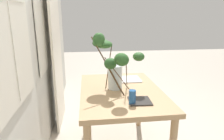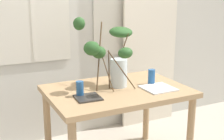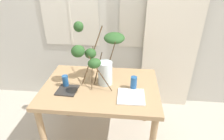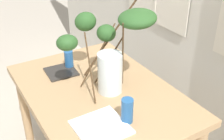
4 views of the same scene
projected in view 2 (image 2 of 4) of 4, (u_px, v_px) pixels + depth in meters
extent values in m
cube|color=beige|center=(79.00, 7.00, 3.39)|extent=(5.05, 0.12, 2.90)
cube|color=silver|center=(151.00, 31.00, 3.69)|extent=(0.72, 0.03, 2.30)
cube|color=tan|center=(117.00, 91.00, 2.76)|extent=(1.22, 0.85, 0.05)
cylinder|color=tan|center=(190.00, 135.00, 2.77)|extent=(0.06, 0.06, 0.73)
cylinder|color=tan|center=(48.00, 127.00, 2.94)|extent=(0.06, 0.06, 0.73)
cylinder|color=tan|center=(146.00, 108.00, 3.41)|extent=(0.06, 0.06, 0.73)
cylinder|color=silver|center=(119.00, 73.00, 2.79)|extent=(0.15, 0.15, 0.26)
cylinder|color=silver|center=(119.00, 82.00, 2.81)|extent=(0.14, 0.14, 0.08)
cylinder|color=#47331E|center=(106.00, 68.00, 2.71)|extent=(0.03, 0.27, 0.37)
ellipsoid|color=#285123|center=(92.00, 48.00, 2.60)|extent=(0.16, 0.17, 0.16)
cylinder|color=#47331E|center=(109.00, 69.00, 2.78)|extent=(0.08, 0.17, 0.31)
ellipsoid|color=#285123|center=(99.00, 52.00, 2.73)|extent=(0.17, 0.17, 0.14)
cylinder|color=#47331E|center=(122.00, 70.00, 2.66)|extent=(0.25, 0.07, 0.35)
ellipsoid|color=#285123|center=(125.00, 53.00, 2.50)|extent=(0.16, 0.15, 0.11)
cylinder|color=#47331E|center=(120.00, 59.00, 2.83)|extent=(0.14, 0.10, 0.47)
ellipsoid|color=#285123|center=(121.00, 32.00, 2.85)|extent=(0.30, 0.31, 0.12)
cylinder|color=#47331E|center=(99.00, 55.00, 2.77)|extent=(0.20, 0.31, 0.56)
ellipsoid|color=#285123|center=(79.00, 24.00, 2.71)|extent=(0.16, 0.16, 0.14)
cylinder|color=#235693|center=(80.00, 89.00, 2.55)|extent=(0.06, 0.06, 0.13)
cylinder|color=#235693|center=(151.00, 77.00, 2.87)|extent=(0.07, 0.07, 0.14)
cube|color=#2D2B28|center=(88.00, 98.00, 2.51)|extent=(0.21, 0.21, 0.01)
cube|color=white|center=(158.00, 88.00, 2.75)|extent=(0.27, 0.27, 0.01)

